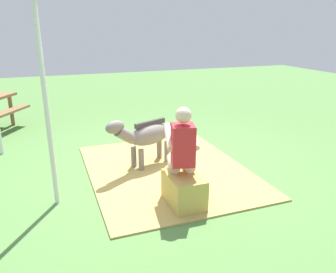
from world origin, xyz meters
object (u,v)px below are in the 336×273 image
Objects in this scene: hay_bale at (184,190)px; pony_standing at (146,135)px; person_seated at (182,150)px; tent_pole_left at (47,110)px.

pony_standing reaches higher than hay_bale.
tent_pole_left is (0.48, 1.58, 0.55)m from person_seated.
person_seated is (0.16, -0.03, 0.50)m from hay_bale.
hay_bale is 1.97m from tent_pole_left.
hay_bale is at bearing -112.17° from tent_pole_left.
tent_pole_left reaches higher than pony_standing.
person_seated is at bearing -174.91° from pony_standing.
pony_standing is at bearing 5.09° from person_seated.
hay_bale is at bearing -176.62° from pony_standing.
hay_bale is 0.24× the size of tent_pole_left.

